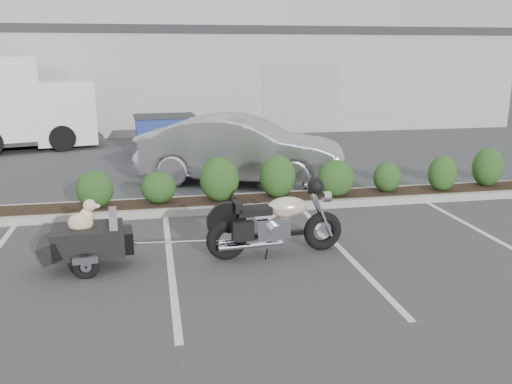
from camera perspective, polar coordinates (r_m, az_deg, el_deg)
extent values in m
plane|color=#38383A|center=(8.97, 0.49, -5.36)|extent=(90.00, 90.00, 0.00)
cube|color=#9E9E93|center=(11.21, 3.27, -0.90)|extent=(12.00, 1.00, 0.15)
cube|color=#9EA099|center=(25.35, -7.33, 12.03)|extent=(26.00, 10.00, 4.00)
torus|color=black|center=(8.20, -3.11, -5.03)|extent=(0.64, 0.21, 0.63)
torus|color=black|center=(8.64, 7.02, -4.09)|extent=(0.64, 0.21, 0.63)
cylinder|color=silver|center=(8.20, -3.11, -5.03)|extent=(0.27, 0.13, 0.26)
cylinder|color=silver|center=(8.64, 7.02, -4.09)|extent=(0.23, 0.11, 0.23)
cylinder|color=silver|center=(8.43, 6.92, -2.08)|extent=(0.41, 0.08, 0.84)
cylinder|color=silver|center=(8.60, 6.45, -1.74)|extent=(0.41, 0.08, 0.84)
cylinder|color=silver|center=(8.36, 5.80, 0.36)|extent=(0.08, 0.66, 0.03)
cylinder|color=silver|center=(8.50, 7.43, -0.51)|extent=(0.13, 0.18, 0.17)
sphere|color=black|center=(8.07, 6.29, 0.65)|extent=(0.26, 0.26, 0.24)
cube|color=silver|center=(8.32, 1.64, -3.69)|extent=(0.54, 0.36, 0.32)
cube|color=black|center=(8.39, 2.25, -4.43)|extent=(0.85, 0.16, 0.08)
ellipsoid|color=beige|center=(8.31, 3.33, -1.57)|extent=(0.65, 0.40, 0.31)
cube|color=black|center=(8.16, -0.24, -1.97)|extent=(0.54, 0.32, 0.11)
cube|color=black|center=(8.08, -1.98, -1.53)|extent=(0.13, 0.29, 0.15)
cylinder|color=silver|center=(8.14, -0.57, -5.65)|extent=(0.99, 0.16, 0.08)
cylinder|color=silver|center=(8.45, -1.16, -4.89)|extent=(0.99, 0.16, 0.08)
cube|color=black|center=(7.93, -1.39, -4.12)|extent=(0.33, 0.16, 0.28)
cube|color=black|center=(8.21, -17.19, -4.83)|extent=(1.04, 0.75, 0.39)
cube|color=slate|center=(8.12, -14.80, -2.98)|extent=(0.16, 0.59, 0.28)
cube|color=slate|center=(8.17, -16.91, -4.16)|extent=(0.70, 0.63, 0.04)
cube|color=black|center=(8.27, -20.75, -5.48)|extent=(0.41, 0.70, 0.34)
cube|color=black|center=(8.22, -13.49, -4.90)|extent=(0.22, 0.48, 0.32)
torus|color=black|center=(7.93, -17.46, -7.51)|extent=(0.37, 0.13, 0.37)
torus|color=black|center=(8.67, -17.31, -5.59)|extent=(0.37, 0.13, 0.37)
cube|color=silver|center=(7.84, -17.53, -6.87)|extent=(0.34, 0.10, 0.09)
cube|color=silver|center=(8.67, -17.36, -4.79)|extent=(0.34, 0.10, 0.09)
cylinder|color=black|center=(8.29, -17.38, -6.51)|extent=(0.10, 0.85, 0.04)
cylinder|color=silver|center=(8.24, -11.89, -5.22)|extent=(0.57, 0.08, 0.03)
ellipsoid|color=beige|center=(8.14, -17.99, -3.07)|extent=(0.37, 0.27, 0.28)
ellipsoid|color=beige|center=(8.11, -17.43, -2.53)|extent=(0.22, 0.21, 0.26)
sphere|color=beige|center=(8.06, -17.12, -1.35)|extent=(0.19, 0.19, 0.18)
ellipsoid|color=beige|center=(8.06, -16.51, -1.44)|extent=(0.14, 0.09, 0.07)
sphere|color=black|center=(8.06, -16.11, -1.41)|extent=(0.04, 0.04, 0.03)
ellipsoid|color=beige|center=(8.01, -17.41, -1.34)|extent=(0.05, 0.04, 0.10)
ellipsoid|color=beige|center=(8.11, -17.39, -1.14)|extent=(0.05, 0.04, 0.10)
cylinder|color=beige|center=(8.11, -17.15, -3.84)|extent=(0.04, 0.04, 0.11)
cylinder|color=beige|center=(8.22, -17.13, -3.59)|extent=(0.04, 0.04, 0.11)
imported|color=#ACACB3|center=(12.95, -1.56, 4.50)|extent=(5.13, 3.42, 1.60)
cube|color=navy|center=(16.85, -9.52, 5.88)|extent=(1.80, 1.27, 1.16)
cube|color=#2D2D30|center=(16.78, -9.60, 7.90)|extent=(1.91, 1.37, 0.06)
cube|color=white|center=(19.14, -19.65, 7.96)|extent=(2.27, 2.47, 2.01)
cube|color=black|center=(19.17, -19.58, 7.15)|extent=(0.48, 1.70, 0.91)
cylinder|color=black|center=(18.22, -19.72, 5.34)|extent=(0.86, 0.44, 0.82)
cylinder|color=black|center=(20.20, -20.28, 6.12)|extent=(0.86, 0.44, 0.82)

